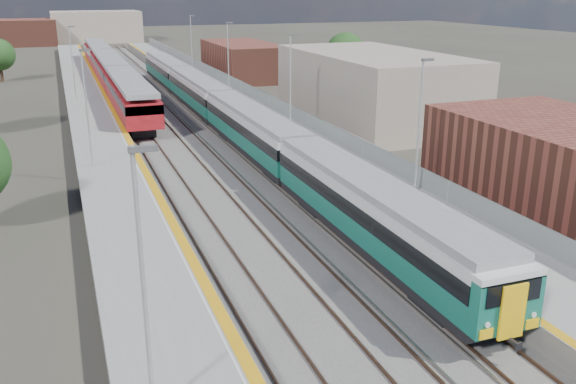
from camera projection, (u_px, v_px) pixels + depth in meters
ground at (195, 122)px, 57.61m from camera, size 320.00×320.00×0.00m
ballast_bed at (167, 119)px, 59.08m from camera, size 10.50×155.00×0.06m
tracks at (170, 114)px, 60.74m from camera, size 8.96×160.00×0.17m
platform_right at (241, 108)px, 61.41m from camera, size 4.70×155.00×8.52m
platform_left at (93, 119)px, 56.66m from camera, size 4.30×155.00×8.52m
green_train at (222, 108)px, 53.47m from camera, size 2.70×75.35×2.98m
red_train at (110, 70)px, 76.52m from camera, size 3.08×62.48×3.89m
tree_d at (345, 53)px, 76.79m from camera, size 5.07×5.07×6.86m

